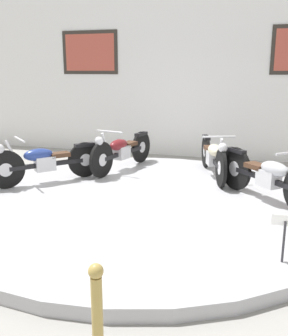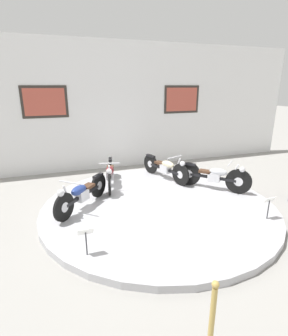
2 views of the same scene
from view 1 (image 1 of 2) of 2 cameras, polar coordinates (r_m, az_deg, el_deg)
ground_plane at (r=5.81m, az=-0.47°, el=-5.73°), size 60.00×60.00×0.00m
display_platform at (r=5.78m, az=-0.47°, el=-5.08°), size 5.52×5.52×0.14m
back_wall at (r=9.16m, az=6.78°, el=15.13°), size 14.00×0.22×4.31m
motorcycle_blue at (r=6.67m, az=-14.25°, el=1.04°), size 1.34×1.51×0.78m
motorcycle_maroon at (r=7.33m, az=-3.27°, el=2.65°), size 0.62×1.94×0.79m
motorcycle_cream at (r=6.95m, az=10.02°, el=1.81°), size 0.73×1.89×0.79m
motorcycle_silver at (r=5.74m, az=17.64°, el=-1.02°), size 1.41×1.52×0.81m
info_placard_front_centre at (r=4.03m, az=19.79°, el=-8.04°), size 0.26×0.11×0.51m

